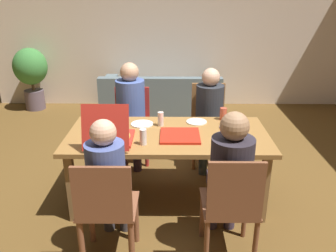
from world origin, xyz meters
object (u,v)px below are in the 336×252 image
object	(u,v)px
drinking_glass_3	(223,114)
pizza_box_1	(180,136)
person_3	(230,171)
plate_3	(197,122)
couch	(161,100)
chair_0	(208,122)
drinking_glass_1	(161,119)
person_0	(210,110)
chair_2	(132,122)
chair_1	(107,210)
pizza_box_0	(110,136)
potted_plant	(31,72)
plate_2	(239,145)
dining_table	(168,141)
plate_1	(142,124)
drinking_glass_2	(226,129)
person_1	(108,176)
chair_3	(231,205)
drinking_glass_0	(143,137)
person_2	(130,106)
plate_0	(232,127)

from	to	relation	value
drinking_glass_3	pizza_box_1	bearing A→B (deg)	-135.01
person_3	plate_3	world-z (taller)	person_3
drinking_glass_3	couch	xyz separation A→B (m)	(-0.73, 2.19, -0.52)
chair_0	pizza_box_1	xyz separation A→B (m)	(-0.37, -0.97, 0.23)
drinking_glass_1	person_0	bearing A→B (deg)	44.19
chair_2	drinking_glass_3	distance (m)	1.22
chair_1	pizza_box_1	distance (m)	1.05
pizza_box_0	couch	world-z (taller)	pizza_box_0
potted_plant	plate_2	bearing A→B (deg)	-45.86
dining_table	pizza_box_1	world-z (taller)	pizza_box_1
person_0	person_3	bearing A→B (deg)	-90.00
person_0	plate_1	xyz separation A→B (m)	(-0.76, -0.52, 0.03)
drinking_glass_1	drinking_glass_2	bearing A→B (deg)	-21.66
chair_0	potted_plant	world-z (taller)	potted_plant
person_1	pizza_box_0	distance (m)	0.59
chair_1	pizza_box_1	world-z (taller)	chair_1
chair_1	plate_3	xyz separation A→B (m)	(0.76, 1.23, 0.25)
chair_2	dining_table	bearing A→B (deg)	-64.26
pizza_box_1	drinking_glass_2	xyz separation A→B (m)	(0.44, 0.04, 0.06)
person_3	chair_2	bearing A→B (deg)	119.14
person_0	plate_2	world-z (taller)	person_0
chair_1	drinking_glass_1	world-z (taller)	chair_1
person_1	drinking_glass_3	size ratio (longest dim) A/B	9.08
chair_3	drinking_glass_1	bearing A→B (deg)	116.94
pizza_box_1	plate_1	xyz separation A→B (m)	(-0.39, 0.32, -0.01)
chair_0	chair_3	distance (m)	1.80
chair_0	drinking_glass_2	xyz separation A→B (m)	(0.07, -0.94, 0.29)
person_1	chair_3	xyz separation A→B (m)	(0.94, -0.13, -0.17)
person_1	plate_1	distance (m)	1.03
chair_2	potted_plant	distance (m)	2.79
plate_1	pizza_box_1	bearing A→B (deg)	-39.57
pizza_box_0	person_1	bearing A→B (deg)	-82.86
chair_3	pizza_box_0	size ratio (longest dim) A/B	1.86
drinking_glass_0	couch	world-z (taller)	drinking_glass_0
chair_1	pizza_box_0	distance (m)	0.79
person_0	drinking_glass_1	bearing A→B (deg)	-135.81
drinking_glass_2	drinking_glass_3	world-z (taller)	drinking_glass_2
person_2	plate_3	bearing A→B (deg)	-34.50
drinking_glass_1	dining_table	bearing A→B (deg)	-69.60
chair_3	person_0	bearing A→B (deg)	90.00
plate_3	dining_table	bearing A→B (deg)	-134.48
chair_0	pizza_box_1	size ratio (longest dim) A/B	2.61
plate_0	drinking_glass_3	world-z (taller)	drinking_glass_3
dining_table	chair_0	distance (m)	1.03
drinking_glass_0	drinking_glass_1	distance (m)	0.48
chair_2	drinking_glass_0	world-z (taller)	chair_2
drinking_glass_3	potted_plant	size ratio (longest dim) A/B	0.12
drinking_glass_2	drinking_glass_0	bearing A→B (deg)	-164.68
chair_2	drinking_glass_2	xyz separation A→B (m)	(1.01, -0.99, 0.31)
person_2	plate_2	distance (m)	1.56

